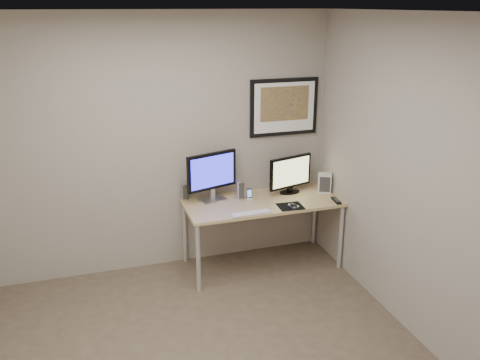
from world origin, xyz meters
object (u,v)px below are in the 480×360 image
Objects in this scene: monitor_tv at (290,174)px; phone_dock at (249,194)px; speaker_right at (240,190)px; keyboard at (251,213)px; desk at (262,207)px; framed_art at (284,107)px; fan_unit at (325,183)px; speaker_left at (184,191)px; monitor_large at (212,175)px.

monitor_tv is 4.44× the size of phone_dock.
speaker_right is 0.50× the size of keyboard.
desk is 3.96× the size of keyboard.
framed_art reaches higher than monitor_tv.
phone_dock is at bearing -152.41° from framed_art.
keyboard is 1.00m from fan_unit.
monitor_large is at bearing -35.03° from speaker_left.
fan_unit is at bearing -23.21° from monitor_large.
phone_dock is at bearing -158.99° from fan_unit.
monitor_large reaches higher than speaker_right.
framed_art is 3.71× the size of speaker_right.
keyboard is (0.27, -0.45, -0.28)m from monitor_large.
speaker_right is at bearing -27.17° from speaker_left.
monitor_large reaches higher than phone_dock.
fan_unit is (0.37, -0.30, -0.79)m from framed_art.
speaker_right is (0.55, -0.16, 0.01)m from speaker_left.
speaker_left is 0.84× the size of fan_unit.
framed_art is (0.35, 0.33, 0.96)m from desk.
fan_unit is (1.48, -0.25, 0.02)m from speaker_left.
monitor_large is 1.07× the size of monitor_tv.
monitor_large is at bearing -161.32° from fan_unit.
fan_unit is at bearing 2.89° from desk.
keyboard is at bearing -132.75° from framed_art.
framed_art reaches higher than monitor_large.
desk is at bearing -43.98° from speaker_right.
fan_unit is (0.93, -0.09, 0.00)m from speaker_right.
fan_unit is (1.21, -0.13, -0.18)m from monitor_large.
monitor_tv reaches higher than fan_unit.
monitor_tv is at bearing -19.06° from speaker_left.
monitor_tv is at bearing 16.71° from phone_dock.
monitor_large reaches higher than keyboard.
monitor_large is 3.05× the size of speaker_left.
framed_art is 1.37m from speaker_left.
phone_dock is at bearing 70.46° from keyboard.
framed_art is 1.38× the size of monitor_large.
keyboard is at bearing -76.55° from monitor_large.
keyboard reaches higher than desk.
monitor_large is at bearing 161.15° from desk.
framed_art is 1.05m from monitor_large.
keyboard is at bearing -136.28° from fan_unit.
phone_dock is at bearing -28.25° from monitor_large.
framed_art is at bearing 166.29° from fan_unit.
framed_art is 0.70m from monitor_tv.
monitor_large is 0.45m from phone_dock.
phone_dock is 0.54× the size of fan_unit.
monitor_tv is 2.40× the size of fan_unit.
monitor_large is 2.69× the size of speaker_right.
keyboard is at bearing -127.68° from desk.
phone_dock is at bearing -32.01° from speaker_right.
monitor_large reaches higher than monitor_tv.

